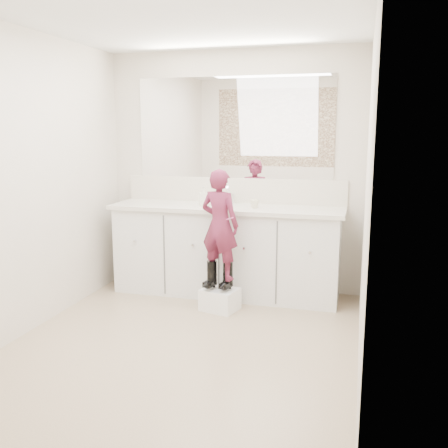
% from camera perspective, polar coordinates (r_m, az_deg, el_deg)
% --- Properties ---
extents(floor, '(3.00, 3.00, 0.00)m').
position_cam_1_polar(floor, '(3.99, -4.47, -13.28)').
color(floor, '#8E725D').
rests_on(floor, ground).
extents(ceiling, '(3.00, 3.00, 0.00)m').
position_cam_1_polar(ceiling, '(3.73, -5.05, 22.74)').
color(ceiling, white).
rests_on(ceiling, wall_back).
extents(wall_back, '(2.60, 0.00, 2.60)m').
position_cam_1_polar(wall_back, '(5.10, 1.10, 5.98)').
color(wall_back, beige).
rests_on(wall_back, floor).
extents(wall_front, '(2.60, 0.00, 2.60)m').
position_cam_1_polar(wall_front, '(2.34, -17.50, -0.16)').
color(wall_front, beige).
rests_on(wall_front, floor).
extents(wall_left, '(0.00, 3.00, 3.00)m').
position_cam_1_polar(wall_left, '(4.29, -21.31, 4.36)').
color(wall_left, beige).
rests_on(wall_left, floor).
extents(wall_right, '(0.00, 3.00, 3.00)m').
position_cam_1_polar(wall_right, '(3.45, 16.02, 3.29)').
color(wall_right, beige).
rests_on(wall_right, floor).
extents(vanity_cabinet, '(2.20, 0.55, 0.85)m').
position_cam_1_polar(vanity_cabinet, '(4.96, 0.27, -3.23)').
color(vanity_cabinet, silver).
rests_on(vanity_cabinet, floor).
extents(countertop, '(2.28, 0.58, 0.04)m').
position_cam_1_polar(countertop, '(4.86, 0.23, 1.83)').
color(countertop, beige).
rests_on(countertop, vanity_cabinet).
extents(backsplash, '(2.28, 0.03, 0.25)m').
position_cam_1_polar(backsplash, '(5.10, 1.05, 3.90)').
color(backsplash, beige).
rests_on(backsplash, countertop).
extents(mirror, '(2.00, 0.02, 1.00)m').
position_cam_1_polar(mirror, '(5.07, 1.08, 10.93)').
color(mirror, white).
rests_on(mirror, wall_back).
extents(dot_panel, '(2.00, 0.01, 1.20)m').
position_cam_1_polar(dot_panel, '(2.31, -18.00, 10.93)').
color(dot_panel, '#472819').
rests_on(dot_panel, wall_front).
extents(faucet, '(0.08, 0.08, 0.10)m').
position_cam_1_polar(faucet, '(5.01, 0.73, 2.90)').
color(faucet, silver).
rests_on(faucet, countertop).
extents(cup, '(0.10, 0.10, 0.08)m').
position_cam_1_polar(cup, '(4.73, 3.51, 2.31)').
color(cup, beige).
rests_on(cup, countertop).
extents(soap_bottle, '(0.11, 0.11, 0.19)m').
position_cam_1_polar(soap_bottle, '(4.88, -2.35, 3.22)').
color(soap_bottle, silver).
rests_on(soap_bottle, countertop).
extents(step_stool, '(0.36, 0.33, 0.20)m').
position_cam_1_polar(step_stool, '(4.60, -0.47, -8.61)').
color(step_stool, white).
rests_on(step_stool, floor).
extents(boot_left, '(0.13, 0.19, 0.26)m').
position_cam_1_polar(boot_left, '(4.55, -1.39, -5.82)').
color(boot_left, black).
rests_on(boot_left, step_stool).
extents(boot_right, '(0.13, 0.19, 0.26)m').
position_cam_1_polar(boot_right, '(4.51, 0.44, -5.96)').
color(boot_right, black).
rests_on(boot_right, step_stool).
extents(toddler, '(0.41, 0.32, 0.99)m').
position_cam_1_polar(toddler, '(4.42, -0.49, -0.09)').
color(toddler, '#9E3059').
rests_on(toddler, step_stool).
extents(toothbrush, '(0.13, 0.04, 0.06)m').
position_cam_1_polar(toothbrush, '(4.36, 0.30, 0.51)').
color(toothbrush, pink).
rests_on(toothbrush, toddler).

